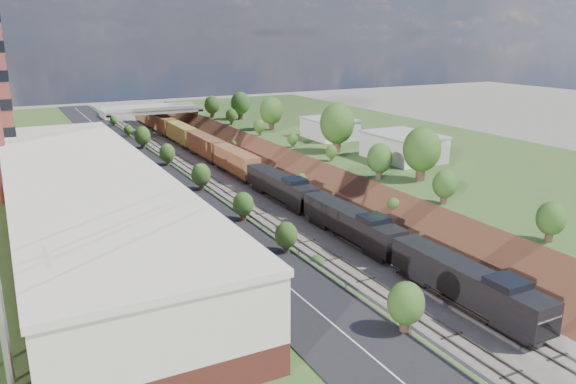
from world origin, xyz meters
The scene contains 15 objects.
platform_left centered at (-33.00, 60.00, 2.50)m, with size 44.00×180.00×5.00m, color #3D5623.
platform_right centered at (33.00, 60.00, 2.50)m, with size 44.00×180.00×5.00m, color #3D5623.
embankment_left centered at (-11.00, 60.00, 0.00)m, with size 7.07×180.00×7.07m, color brown.
embankment_right centered at (11.00, 60.00, 0.00)m, with size 7.07×180.00×7.07m, color brown.
rail_left_track centered at (-2.60, 60.00, 0.09)m, with size 1.58×180.00×0.18m, color gray.
rail_right_track centered at (2.60, 60.00, 0.09)m, with size 1.58×180.00×0.18m, color gray.
road centered at (-15.50, 60.00, 5.05)m, with size 8.00×180.00×0.10m, color black.
guardrail centered at (-11.40, 59.80, 5.55)m, with size 0.10×171.00×0.70m.
commercial_building centered at (-28.00, 38.00, 8.51)m, with size 14.30×62.30×7.00m.
overpass centered at (0.00, 122.00, 4.92)m, with size 24.50×8.30×7.40m.
white_building_near centered at (23.50, 52.00, 7.00)m, with size 9.00×12.00×4.00m, color silver.
white_building_far centered at (23.00, 74.00, 6.80)m, with size 8.00×10.00×3.60m, color silver.
tree_right_large centered at (17.00, 40.00, 9.38)m, with size 5.25×5.25×7.61m.
tree_left_crest centered at (-11.80, 20.00, 7.04)m, with size 2.45×2.45×3.55m.
freight_train centered at (2.60, 79.79, 2.62)m, with size 3.09×140.85×4.61m.
Camera 1 is at (-34.86, -19.33, 25.06)m, focal length 35.00 mm.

